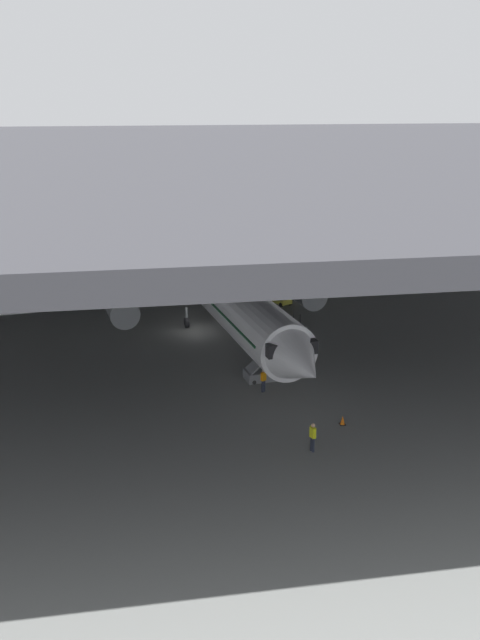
# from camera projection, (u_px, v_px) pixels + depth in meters

# --- Properties ---
(ground_plane) EXTENTS (110.00, 110.00, 0.00)m
(ground_plane) POSITION_uv_depth(u_px,v_px,m) (202.00, 331.00, 59.93)
(ground_plane) COLOR slate
(hangar_structure) EXTENTS (121.00, 99.00, 14.37)m
(hangar_structure) POSITION_uv_depth(u_px,v_px,m) (182.00, 154.00, 68.57)
(hangar_structure) COLOR #4C4F54
(hangar_structure) RESTS_ON ground_plane
(airplane_main) EXTENTS (37.60, 38.63, 12.01)m
(airplane_main) POSITION_uv_depth(u_px,v_px,m) (222.00, 292.00, 58.42)
(airplane_main) COLOR white
(airplane_main) RESTS_ON ground_plane
(boarding_stairs) EXTENTS (4.46, 2.04, 4.77)m
(boarding_stairs) POSITION_uv_depth(u_px,v_px,m) (273.00, 368.00, 49.81)
(boarding_stairs) COLOR slate
(boarding_stairs) RESTS_ON ground_plane
(crew_worker_near_nose) EXTENTS (0.33, 0.52, 1.75)m
(crew_worker_near_nose) POSITION_uv_depth(u_px,v_px,m) (313.00, 435.00, 39.44)
(crew_worker_near_nose) COLOR #232838
(crew_worker_near_nose) RESTS_ON ground_plane
(crew_worker_by_stairs) EXTENTS (0.47, 0.39, 1.67)m
(crew_worker_by_stairs) POSITION_uv_depth(u_px,v_px,m) (263.00, 379.00, 47.39)
(crew_worker_by_stairs) COLOR #232838
(crew_worker_by_stairs) RESTS_ON ground_plane
(airplane_distant) EXTENTS (34.05, 33.28, 10.80)m
(airplane_distant) POSITION_uv_depth(u_px,v_px,m) (6.00, 229.00, 87.08)
(airplane_distant) COLOR white
(airplane_distant) RESTS_ON ground_plane
(traffic_cone_orange) EXTENTS (0.36, 0.36, 0.60)m
(traffic_cone_orange) POSITION_uv_depth(u_px,v_px,m) (343.00, 420.00, 42.85)
(traffic_cone_orange) COLOR black
(traffic_cone_orange) RESTS_ON ground_plane
(baggage_tug) EXTENTS (2.07, 2.51, 0.90)m
(baggage_tug) POSITION_uv_depth(u_px,v_px,m) (280.00, 299.00, 67.31)
(baggage_tug) COLOR yellow
(baggage_tug) RESTS_ON ground_plane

